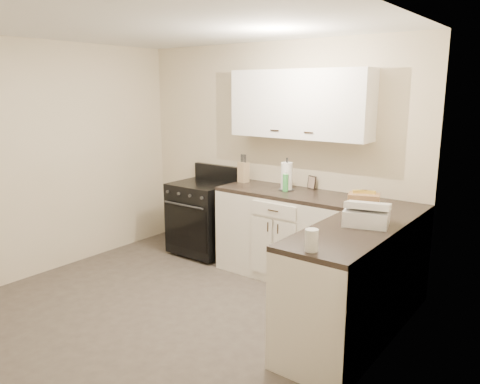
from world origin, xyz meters
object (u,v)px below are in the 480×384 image
Objects in this scene: paper_towel at (287,176)px; countertop_grill at (367,217)px; knife_block at (243,172)px; stove at (202,217)px; wicker_basket at (364,199)px.

paper_towel reaches higher than countertop_grill.
knife_block is 1.97m from countertop_grill.
stove is 2.88× the size of paper_towel.
knife_block is (0.52, 0.14, 0.60)m from stove.
knife_block reaches higher than stove.
paper_towel is 0.91m from wicker_basket.
wicker_basket is at bearing -0.36° from stove.
wicker_basket is (1.52, -0.15, -0.07)m from knife_block.
paper_towel is (0.62, -0.07, 0.03)m from knife_block.
paper_towel is 0.87× the size of countertop_grill.
stove is 2.98× the size of wicker_basket.
stove is 3.66× the size of knife_block.
knife_block is at bearing 15.00° from stove.
paper_towel is 1.39m from countertop_grill.
knife_block is 0.79× the size of paper_towel.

